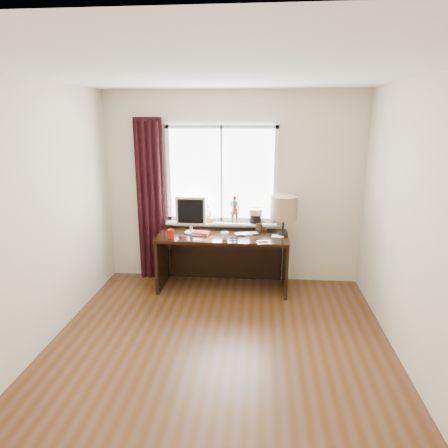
# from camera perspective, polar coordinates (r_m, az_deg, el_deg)

# --- Properties ---
(floor) EXTENTS (3.50, 4.00, 0.00)m
(floor) POSITION_cam_1_polar(r_m,az_deg,el_deg) (4.08, -0.98, -18.46)
(floor) COLOR #4F3121
(floor) RESTS_ON ground
(ceiling) EXTENTS (3.50, 4.00, 0.00)m
(ceiling) POSITION_cam_1_polar(r_m,az_deg,el_deg) (3.41, -1.19, 20.88)
(ceiling) COLOR white
(ceiling) RESTS_ON wall_back
(wall_back) EXTENTS (3.50, 0.00, 2.60)m
(wall_back) POSITION_cam_1_polar(r_m,az_deg,el_deg) (5.47, 1.25, 5.07)
(wall_back) COLOR beige
(wall_back) RESTS_ON ground
(wall_front) EXTENTS (3.50, 0.00, 2.60)m
(wall_front) POSITION_cam_1_polar(r_m,az_deg,el_deg) (1.72, -8.90, -18.98)
(wall_front) COLOR beige
(wall_front) RESTS_ON ground
(wall_left) EXTENTS (0.00, 4.00, 2.60)m
(wall_left) POSITION_cam_1_polar(r_m,az_deg,el_deg) (4.11, -26.13, 0.06)
(wall_left) COLOR beige
(wall_left) RESTS_ON ground
(wall_right) EXTENTS (0.00, 4.00, 2.60)m
(wall_right) POSITION_cam_1_polar(r_m,az_deg,el_deg) (3.77, 26.43, -1.22)
(wall_right) COLOR beige
(wall_right) RESTS_ON ground
(laptop) EXTENTS (0.35, 0.28, 0.02)m
(laptop) POSITION_cam_1_polar(r_m,az_deg,el_deg) (5.26, 3.24, -1.39)
(laptop) COLOR silver
(laptop) RESTS_ON desk
(mug) EXTENTS (0.14, 0.13, 0.10)m
(mug) POSITION_cam_1_polar(r_m,az_deg,el_deg) (5.04, 0.10, -1.66)
(mug) COLOR white
(mug) RESTS_ON desk
(red_cup) EXTENTS (0.09, 0.09, 0.11)m
(red_cup) POSITION_cam_1_polar(r_m,az_deg,el_deg) (5.14, -7.59, -1.39)
(red_cup) COLOR #A40902
(red_cup) RESTS_ON desk
(window) EXTENTS (1.52, 0.20, 1.40)m
(window) POSITION_cam_1_polar(r_m,az_deg,el_deg) (5.44, -0.17, 5.13)
(window) COLOR white
(window) RESTS_ON ground
(curtain) EXTENTS (0.38, 0.09, 2.25)m
(curtain) POSITION_cam_1_polar(r_m,az_deg,el_deg) (5.61, -10.45, 3.15)
(curtain) COLOR black
(curtain) RESTS_ON floor
(desk) EXTENTS (1.70, 0.70, 0.75)m
(desk) POSITION_cam_1_polar(r_m,az_deg,el_deg) (5.42, -0.06, -3.71)
(desk) COLOR black
(desk) RESTS_ON floor
(monitor) EXTENTS (0.40, 0.18, 0.49)m
(monitor) POSITION_cam_1_polar(r_m,az_deg,el_deg) (5.28, -4.77, 1.63)
(monitor) COLOR beige
(monitor) RESTS_ON desk
(notebook_stack) EXTENTS (0.24, 0.19, 0.03)m
(notebook_stack) POSITION_cam_1_polar(r_m,az_deg,el_deg) (5.28, -3.36, -1.30)
(notebook_stack) COLOR beige
(notebook_stack) RESTS_ON desk
(brush_holder) EXTENTS (0.09, 0.09, 0.25)m
(brush_holder) POSITION_cam_1_polar(r_m,az_deg,el_deg) (5.40, 5.02, -0.46)
(brush_holder) COLOR black
(brush_holder) RESTS_ON desk
(icon_frame) EXTENTS (0.10, 0.04, 0.13)m
(icon_frame) POSITION_cam_1_polar(r_m,az_deg,el_deg) (5.48, 5.58, -0.19)
(icon_frame) COLOR gold
(icon_frame) RESTS_ON desk
(table_lamp) EXTENTS (0.35, 0.35, 0.52)m
(table_lamp) POSITION_cam_1_polar(r_m,az_deg,el_deg) (5.21, 8.53, 2.29)
(table_lamp) COLOR black
(table_lamp) RESTS_ON desk
(loose_papers) EXTENTS (0.36, 0.43, 0.00)m
(loose_papers) POSITION_cam_1_polar(r_m,az_deg,el_deg) (5.05, 6.35, -2.30)
(loose_papers) COLOR white
(loose_papers) RESTS_ON desk
(desk_cables) EXTENTS (0.29, 0.48, 0.01)m
(desk_cables) POSITION_cam_1_polar(r_m,az_deg,el_deg) (5.22, 2.06, -1.60)
(desk_cables) COLOR black
(desk_cables) RESTS_ON desk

